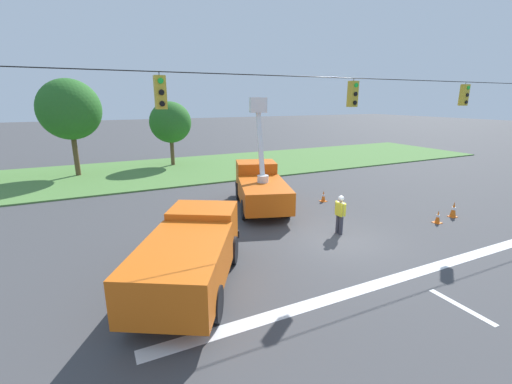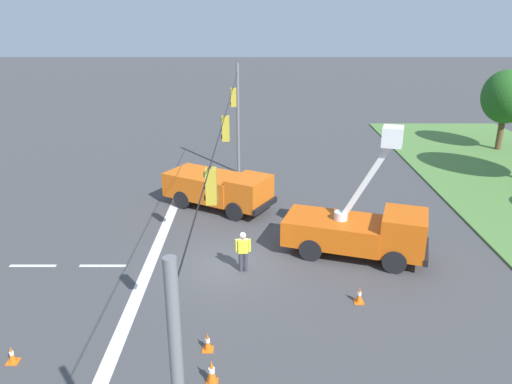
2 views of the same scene
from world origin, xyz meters
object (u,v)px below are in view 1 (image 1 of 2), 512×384
at_px(utility_truck_support_near, 190,253).
at_px(traffic_cone_foreground_right, 323,196).
at_px(tree_centre, 170,122).
at_px(traffic_cone_mid_right, 454,209).
at_px(tree_west, 70,110).
at_px(road_worker, 340,212).
at_px(utility_truck_bucket_lift, 260,184).
at_px(traffic_cone_foreground_left, 438,217).

relative_size(utility_truck_support_near, traffic_cone_foreground_right, 9.76).
distance_m(tree_centre, traffic_cone_mid_right, 22.78).
bearing_deg(tree_west, road_worker, -59.83).
relative_size(utility_truck_bucket_lift, traffic_cone_foreground_left, 10.43).
relative_size(tree_centre, utility_truck_bucket_lift, 0.85).
height_order(tree_centre, traffic_cone_foreground_left, tree_centre).
xyz_separation_m(tree_centre, utility_truck_support_near, (-4.13, -21.03, -2.71)).
xyz_separation_m(tree_centre, traffic_cone_foreground_left, (8.23, -20.56, -3.56)).
relative_size(tree_centre, traffic_cone_foreground_right, 8.66).
bearing_deg(tree_west, utility_truck_support_near, -79.91).
xyz_separation_m(road_worker, traffic_cone_mid_right, (6.70, -0.76, -0.60)).
bearing_deg(traffic_cone_foreground_right, tree_centre, 109.76).
xyz_separation_m(tree_west, traffic_cone_foreground_right, (13.11, -14.00, -4.77)).
height_order(tree_centre, utility_truck_bucket_lift, utility_truck_bucket_lift).
bearing_deg(utility_truck_support_near, tree_centre, 78.90).
distance_m(traffic_cone_foreground_right, traffic_cone_mid_right, 6.70).
bearing_deg(utility_truck_bucket_lift, tree_centre, 96.53).
xyz_separation_m(tree_centre, traffic_cone_mid_right, (9.73, -20.30, -3.47)).
xyz_separation_m(utility_truck_bucket_lift, utility_truck_support_near, (-5.78, -6.62, -0.14)).
xyz_separation_m(tree_west, traffic_cone_mid_right, (17.39, -19.15, -4.69)).
height_order(tree_west, road_worker, tree_west).
height_order(utility_truck_bucket_lift, traffic_cone_foreground_right, utility_truck_bucket_lift).
bearing_deg(utility_truck_bucket_lift, traffic_cone_foreground_right, -11.11).
bearing_deg(traffic_cone_foreground_right, traffic_cone_mid_right, -50.25).
bearing_deg(utility_truck_support_near, traffic_cone_foreground_left, 2.17).
distance_m(tree_centre, traffic_cone_foreground_right, 16.48).
relative_size(road_worker, traffic_cone_foreground_right, 2.70).
bearing_deg(traffic_cone_mid_right, traffic_cone_foreground_left, -170.33).
relative_size(utility_truck_support_near, traffic_cone_mid_right, 7.98).
height_order(utility_truck_bucket_lift, traffic_cone_mid_right, utility_truck_bucket_lift).
height_order(tree_west, utility_truck_support_near, tree_west).
relative_size(tree_west, tree_centre, 1.29).
height_order(traffic_cone_foreground_right, traffic_cone_mid_right, traffic_cone_mid_right).
distance_m(road_worker, traffic_cone_mid_right, 6.77).
relative_size(utility_truck_bucket_lift, traffic_cone_mid_right, 8.29).
bearing_deg(traffic_cone_foreground_right, utility_truck_support_near, -148.44).
bearing_deg(road_worker, traffic_cone_mid_right, -6.45).
bearing_deg(road_worker, traffic_cone_foreground_left, -11.05).
height_order(utility_truck_bucket_lift, traffic_cone_foreground_left, utility_truck_bucket_lift).
bearing_deg(utility_truck_bucket_lift, utility_truck_support_near, -131.09).
distance_m(tree_west, traffic_cone_foreground_right, 19.76).
distance_m(tree_centre, utility_truck_bucket_lift, 14.72).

